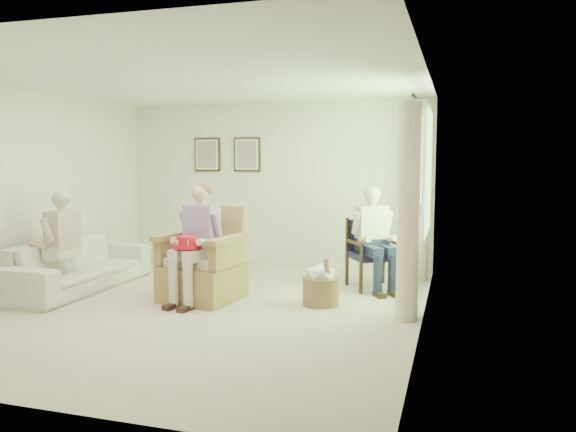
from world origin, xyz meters
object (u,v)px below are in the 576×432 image
at_px(person_dark, 372,231).
at_px(red_hat, 187,243).
at_px(sofa, 77,265).
at_px(hatbox, 321,285).
at_px(wood_armchair, 374,251).
at_px(person_wicker, 198,234).
at_px(person_sofa, 58,237).
at_px(wicker_armchair, 204,270).

bearing_deg(person_dark, red_hat, -174.92).
distance_m(sofa, hatbox, 3.27).
bearing_deg(wood_armchair, person_wicker, -175.33).
distance_m(person_sofa, red_hat, 1.79).
xyz_separation_m(person_sofa, hatbox, (3.27, 0.50, -0.50)).
xyz_separation_m(wicker_armchair, red_hat, (-0.04, -0.35, 0.39)).
xyz_separation_m(person_wicker, hatbox, (1.44, 0.29, -0.58)).
height_order(wicker_armchair, sofa, wicker_armchair).
height_order(sofa, person_sofa, person_sofa).
bearing_deg(person_wicker, wood_armchair, 44.90).
xyz_separation_m(wicker_armchair, wood_armchair, (1.90, 1.25, 0.13)).
relative_size(person_wicker, person_sofa, 1.07).
distance_m(sofa, red_hat, 1.87).
xyz_separation_m(wood_armchair, person_dark, (0.00, -0.15, 0.28)).
xyz_separation_m(wicker_armchair, person_dark, (1.90, 1.10, 0.41)).
height_order(wood_armchair, red_hat, wood_armchair).
bearing_deg(hatbox, person_dark, 64.64).
bearing_deg(red_hat, hatbox, 18.24).
bearing_deg(person_dark, person_wicker, -178.37).
relative_size(sofa, person_wicker, 1.60).
relative_size(sofa, hatbox, 3.57).
bearing_deg(wicker_armchair, person_sofa, -160.51).
relative_size(wicker_armchair, sofa, 0.50).
bearing_deg(person_dark, person_sofa, 169.62).
relative_size(sofa, person_dark, 1.68).
height_order(wicker_armchair, person_sofa, person_sofa).
bearing_deg(wood_armchair, hatbox, -144.06).
bearing_deg(wicker_armchair, person_dark, 38.64).
xyz_separation_m(person_wicker, person_dark, (1.90, 1.25, -0.05)).
xyz_separation_m(wood_armchair, red_hat, (-1.93, -1.60, 0.25)).
xyz_separation_m(person_wicker, red_hat, (-0.04, -0.20, -0.08)).
xyz_separation_m(person_wicker, person_sofa, (-1.83, -0.21, -0.08)).
bearing_deg(person_sofa, wood_armchair, 115.63).
height_order(person_sofa, hatbox, person_sofa).
bearing_deg(sofa, person_dark, -73.55).
xyz_separation_m(wicker_armchair, person_sofa, (-1.83, -0.36, 0.39)).
relative_size(wicker_armchair, wood_armchair, 1.25).
bearing_deg(hatbox, person_wicker, -168.70).
height_order(person_dark, red_hat, person_dark).
height_order(wood_armchair, person_dark, person_dark).
bearing_deg(person_sofa, red_hat, 92.55).
bearing_deg(hatbox, person_sofa, -171.38).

